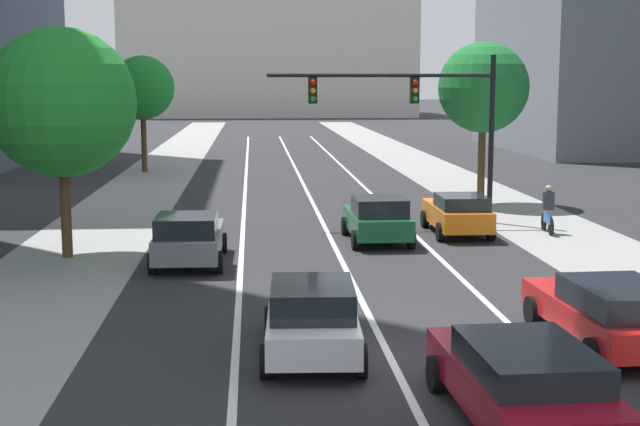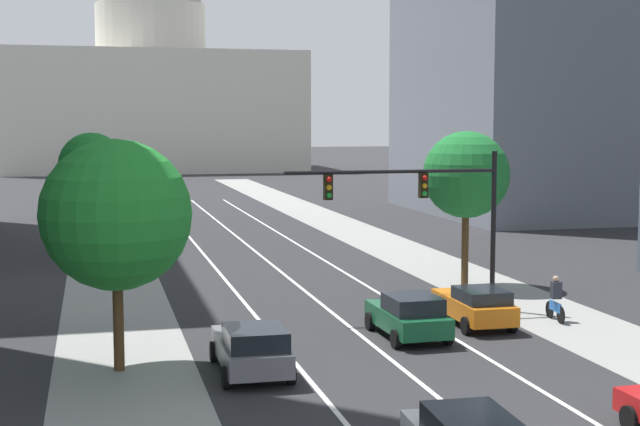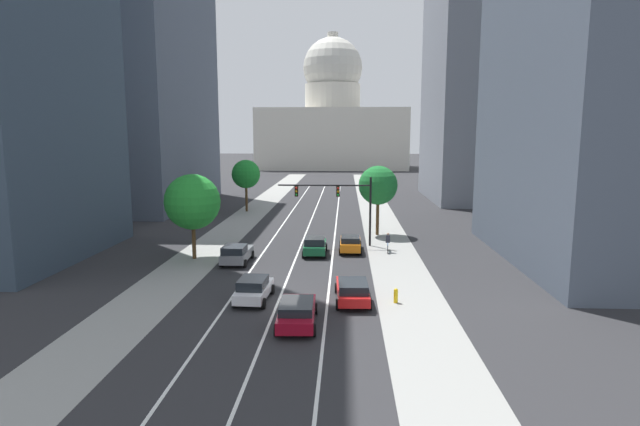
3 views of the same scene
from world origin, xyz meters
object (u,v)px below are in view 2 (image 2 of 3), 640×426
object	(u,v)px
traffic_signal_mast	(428,201)
street_tree_near_left	(116,215)
capitol_building	(152,79)
car_green	(409,315)
street_tree_near_right	(466,175)
street_tree_mid_left	(92,166)
cyclist	(556,299)
car_gray	(252,348)
car_orange	(475,305)

from	to	relation	value
traffic_signal_mast	street_tree_near_left	distance (m)	13.18
capitol_building	car_green	distance (m)	113.87
street_tree_near_right	street_tree_mid_left	size ratio (longest dim) A/B	1.03
cyclist	street_tree_mid_left	bearing A→B (deg)	41.19
traffic_signal_mast	street_tree_near_left	size ratio (longest dim) A/B	1.22
car_gray	street_tree_near_right	world-z (taller)	street_tree_near_right
car_green	street_tree_mid_left	distance (m)	26.70
car_green	street_tree_near_left	bearing A→B (deg)	99.71
traffic_signal_mast	cyclist	world-z (taller)	traffic_signal_mast
car_green	car_orange	world-z (taller)	car_green
car_gray	car_green	bearing A→B (deg)	-61.21
street_tree_near_left	capitol_building	bearing A→B (deg)	85.85
car_orange	cyclist	size ratio (longest dim) A/B	2.49
car_gray	street_tree_mid_left	world-z (taller)	street_tree_mid_left
capitol_building	street_tree_near_left	xyz separation A→B (m)	(-8.34, -114.98, -8.96)
cyclist	car_gray	bearing A→B (deg)	115.07
cyclist	street_tree_near_left	distance (m)	16.86
street_tree_near_right	street_tree_mid_left	xyz separation A→B (m)	(-16.35, 15.24, -0.12)
car_green	cyclist	size ratio (longest dim) A/B	2.41
car_green	cyclist	bearing A→B (deg)	-79.39
car_orange	street_tree_near_right	size ratio (longest dim) A/B	0.61
capitol_building	traffic_signal_mast	world-z (taller)	capitol_building
car_green	street_tree_mid_left	size ratio (longest dim) A/B	0.61
cyclist	traffic_signal_mast	bearing A→B (deg)	64.10
capitol_building	car_gray	xyz separation A→B (m)	(-4.53, -116.36, -12.87)
capitol_building	car_green	bearing A→B (deg)	-89.23
car_gray	cyclist	size ratio (longest dim) A/B	2.58
street_tree_mid_left	street_tree_near_right	bearing A→B (deg)	-42.97
traffic_signal_mast	car_orange	bearing A→B (deg)	-69.17
car_orange	street_tree_near_right	xyz separation A→B (m)	(2.80, 7.67, 4.29)
car_gray	street_tree_near_left	distance (m)	5.63
capitol_building	street_tree_near_left	distance (m)	115.63
car_gray	traffic_signal_mast	world-z (taller)	traffic_signal_mast
capitol_building	street_tree_mid_left	size ratio (longest dim) A/B	6.33
car_orange	traffic_signal_mast	size ratio (longest dim) A/B	0.50
car_gray	car_orange	xyz separation A→B (m)	(9.06, 4.52, -0.03)
capitol_building	street_tree_near_left	world-z (taller)	capitol_building
street_tree_mid_left	cyclist	bearing A→B (deg)	-53.75
traffic_signal_mast	car_green	bearing A→B (deg)	-118.61
car_gray	street_tree_near_left	size ratio (longest dim) A/B	0.63
street_tree_near_right	street_tree_near_left	bearing A→B (deg)	-145.42
car_orange	cyclist	distance (m)	3.25
car_gray	street_tree_near_right	distance (m)	17.53
traffic_signal_mast	cyclist	bearing A→B (deg)	-30.84
cyclist	car_orange	bearing A→B (deg)	94.82
car_orange	street_tree_near_right	bearing A→B (deg)	-19.55
street_tree_near_right	street_tree_mid_left	bearing A→B (deg)	137.03
car_gray	traffic_signal_mast	size ratio (longest dim) A/B	0.52
car_green	traffic_signal_mast	distance (m)	5.63
street_tree_near_right	car_green	bearing A→B (deg)	-123.02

